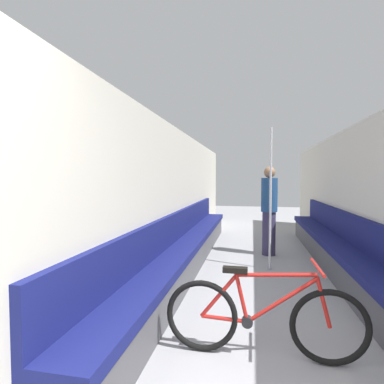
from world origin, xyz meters
The scene contains 7 objects.
wall_left centered at (-1.40, 3.97, 1.13)m, with size 0.10×11.15×2.26m, color beige.
wall_right centered at (1.40, 3.97, 1.13)m, with size 0.10×11.15×2.26m, color beige.
bench_seat_row_left centered at (-1.16, 4.16, 0.31)m, with size 0.44×6.67×0.91m.
bench_seat_row_right centered at (1.16, 4.16, 0.31)m, with size 0.44×6.67×0.91m.
bicycle centered at (-0.06, 1.96, 0.33)m, with size 1.60×0.46×0.78m.
grab_pole_near centered at (0.14, 4.42, 1.09)m, with size 0.08×0.08×2.24m.
passenger_standing centered at (0.17, 5.31, 0.86)m, with size 0.30×0.30×1.66m.
Camera 1 is at (-0.15, -0.45, 1.45)m, focal length 28.00 mm.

